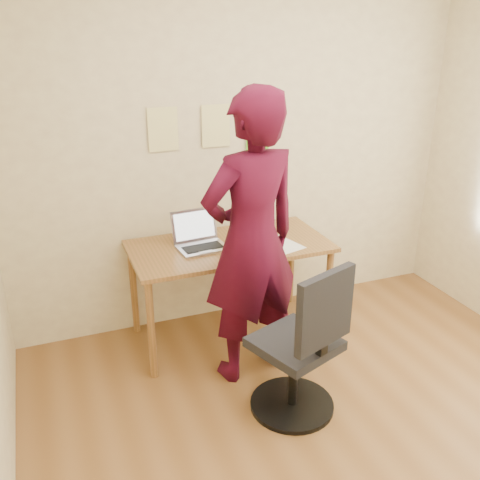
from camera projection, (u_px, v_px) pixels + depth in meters
name	position (u px, v px, depth m)	size (l,w,h in m)	color
room	(380.00, 223.00, 2.43)	(3.58, 3.58, 2.78)	brown
desk	(230.00, 255.00, 3.81)	(1.40, 0.70, 0.74)	brown
laptop	(199.00, 239.00, 3.72)	(0.36, 0.32, 0.24)	silver
paper_sheet	(279.00, 244.00, 3.77)	(0.23, 0.33, 0.00)	white
phone	(257.00, 252.00, 3.63)	(0.12, 0.15, 0.01)	black
wall_note_left	(163.00, 129.00, 3.67)	(0.21, 0.00, 0.30)	#EBE28C
wall_note_mid	(216.00, 126.00, 3.80)	(0.21, 0.00, 0.30)	#EBE28C
wall_note_right	(257.00, 140.00, 3.95)	(0.18, 0.00, 0.24)	#5CC32B
office_chair	(302.00, 353.00, 3.09)	(0.56, 0.57, 0.99)	black
person	(251.00, 241.00, 3.30)	(0.69, 0.45, 1.88)	#3D081A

